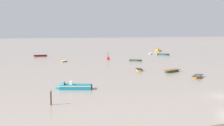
# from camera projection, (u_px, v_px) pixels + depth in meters

# --- Properties ---
(rowboat_moored_1) EXTENTS (4.12, 3.62, 0.65)m
(rowboat_moored_1) POSITION_uv_depth(u_px,v_px,m) (198.00, 77.00, 55.74)
(rowboat_moored_1) COLOR orange
(rowboat_moored_1) RESTS_ON ground
(motorboat_moored_0) EXTENTS (4.90, 4.05, 1.82)m
(motorboat_moored_0) POSITION_uv_depth(u_px,v_px,m) (158.00, 51.00, 131.34)
(motorboat_moored_0) COLOR gold
(motorboat_moored_0) RESTS_ON ground
(rowboat_moored_2) EXTENTS (2.82, 2.89, 0.48)m
(rowboat_moored_2) POSITION_uv_depth(u_px,v_px,m) (64.00, 61.00, 85.94)
(rowboat_moored_2) COLOR orange
(rowboat_moored_2) RESTS_ON ground
(rowboat_moored_3) EXTENTS (3.71, 3.43, 0.60)m
(rowboat_moored_3) POSITION_uv_depth(u_px,v_px,m) (135.00, 60.00, 88.01)
(rowboat_moored_3) COLOR #23602D
(rowboat_moored_3) RESTS_ON ground
(rowboat_moored_4) EXTENTS (3.40, 3.71, 0.59)m
(rowboat_moored_4) POSITION_uv_depth(u_px,v_px,m) (150.00, 54.00, 116.38)
(rowboat_moored_4) COLOR white
(rowboat_moored_4) RESTS_ON ground
(rowboat_moored_5) EXTENTS (4.76, 1.73, 0.75)m
(rowboat_moored_5) POSITION_uv_depth(u_px,v_px,m) (40.00, 56.00, 104.27)
(rowboat_moored_5) COLOR red
(rowboat_moored_5) RESTS_ON ground
(rowboat_moored_6) EXTENTS (2.38, 3.64, 0.54)m
(rowboat_moored_6) POSITION_uv_depth(u_px,v_px,m) (139.00, 70.00, 65.98)
(rowboat_moored_6) COLOR gold
(rowboat_moored_6) RESTS_ON ground
(motorboat_moored_3) EXTENTS (5.60, 4.07, 1.83)m
(motorboat_moored_3) POSITION_uv_depth(u_px,v_px,m) (70.00, 87.00, 44.48)
(motorboat_moored_3) COLOR #197084
(motorboat_moored_3) RESTS_ON ground
(rowboat_moored_7) EXTENTS (4.53, 4.46, 0.75)m
(rowboat_moored_7) POSITION_uv_depth(u_px,v_px,m) (163.00, 54.00, 110.84)
(rowboat_moored_7) COLOR #197084
(rowboat_moored_7) RESTS_ON ground
(rowboat_moored_8) EXTENTS (4.78, 2.88, 0.71)m
(rowboat_moored_8) POSITION_uv_depth(u_px,v_px,m) (172.00, 71.00, 63.64)
(rowboat_moored_8) COLOR #23602D
(rowboat_moored_8) RESTS_ON ground
(channel_buoy) EXTENTS (0.90, 0.90, 2.30)m
(channel_buoy) POSITION_uv_depth(u_px,v_px,m) (108.00, 58.00, 92.99)
(channel_buoy) COLOR red
(channel_buoy) RESTS_ON ground
(mooring_post_left) EXTENTS (0.22, 0.22, 1.91)m
(mooring_post_left) POSITION_uv_depth(u_px,v_px,m) (51.00, 98.00, 34.69)
(mooring_post_left) COLOR #4A3323
(mooring_post_left) RESTS_ON ground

